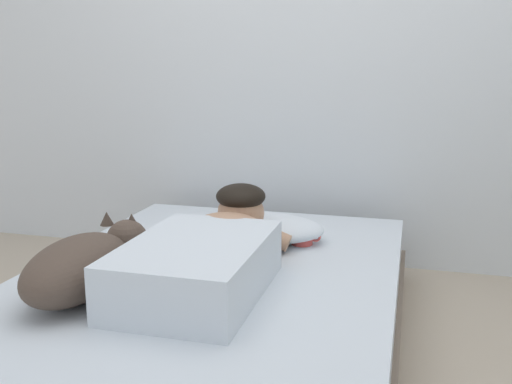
% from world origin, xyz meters
% --- Properties ---
extents(back_wall, '(4.48, 0.12, 2.50)m').
position_xyz_m(back_wall, '(-0.00, 1.37, 1.25)').
color(back_wall, silver).
rests_on(back_wall, ground).
extents(bed, '(1.36, 2.02, 0.30)m').
position_xyz_m(bed, '(-0.25, 0.16, 0.15)').
color(bed, '#726051').
rests_on(bed, ground).
extents(pillow, '(0.52, 0.32, 0.11)m').
position_xyz_m(pillow, '(-0.16, 0.65, 0.36)').
color(pillow, silver).
rests_on(pillow, bed).
extents(person_lying, '(0.43, 0.92, 0.27)m').
position_xyz_m(person_lying, '(-0.22, 0.15, 0.41)').
color(person_lying, silver).
rests_on(person_lying, bed).
extents(dog, '(0.26, 0.57, 0.21)m').
position_xyz_m(dog, '(-0.57, -0.09, 0.40)').
color(dog, '#4C3D33').
rests_on(dog, bed).
extents(coffee_cup, '(0.12, 0.09, 0.07)m').
position_xyz_m(coffee_cup, '(0.01, 0.63, 0.34)').
color(coffee_cup, '#D84C47').
rests_on(coffee_cup, bed).
extents(cell_phone, '(0.07, 0.14, 0.01)m').
position_xyz_m(cell_phone, '(-0.16, 0.02, 0.31)').
color(cell_phone, black).
rests_on(cell_phone, bed).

